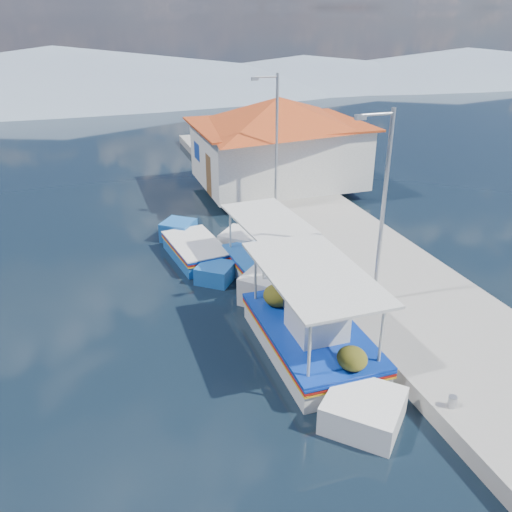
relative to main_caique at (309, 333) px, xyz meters
name	(u,v)px	position (x,y,z in m)	size (l,w,h in m)	color
ground	(256,380)	(-1.87, -0.83, -0.55)	(160.00, 160.00, 0.00)	black
quay	(351,253)	(4.03, 5.17, -0.30)	(5.00, 44.00, 0.50)	gray
bollards	(310,258)	(1.93, 4.42, 0.10)	(0.20, 17.20, 0.30)	#A5A8AD
main_caique	(309,333)	(0.00, 0.00, 0.00)	(2.61, 8.69, 2.86)	white
caique_green_canopy	(266,269)	(0.33, 4.62, -0.16)	(2.38, 7.06, 2.65)	white
caique_blue_hull	(196,251)	(-1.72, 7.15, -0.27)	(2.21, 5.89, 1.06)	#1D5DAE
harbor_building	(278,139)	(4.33, 14.17, 2.23)	(10.49, 10.49, 4.40)	white
lamp_post_near	(381,201)	(2.64, 1.17, 3.30)	(1.21, 0.14, 6.00)	#A5A8AD
lamp_post_far	(275,137)	(2.64, 10.17, 3.30)	(1.21, 0.14, 6.00)	#A5A8AD
mountain_ridge	(159,72)	(4.67, 55.17, 1.49)	(171.40, 96.00, 5.50)	gray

